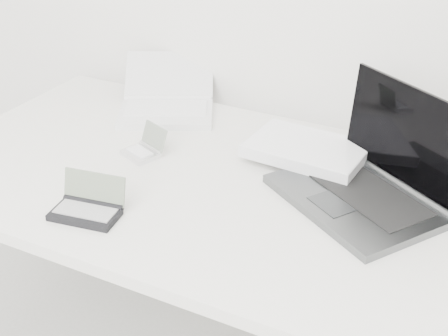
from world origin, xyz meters
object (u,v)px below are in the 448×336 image
at_px(palmtop_charcoal, 88,208).
at_px(laptop_large, 345,169).
at_px(desk, 243,202).
at_px(netbook_open_white, 167,102).

bearing_deg(palmtop_charcoal, laptop_large, 31.11).
xyz_separation_m(desk, netbook_open_white, (-0.39, 0.29, 0.07)).
relative_size(desk, laptop_large, 2.93).
height_order(laptop_large, netbook_open_white, laptop_large).
relative_size(desk, netbook_open_white, 3.94).
distance_m(desk, netbook_open_white, 0.49).
bearing_deg(netbook_open_white, desk, -63.72).
height_order(netbook_open_white, palmtop_charcoal, netbook_open_white).
relative_size(laptop_large, palmtop_charcoal, 3.41).
xyz_separation_m(laptop_large, netbook_open_white, (-0.59, 0.17, -0.01)).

